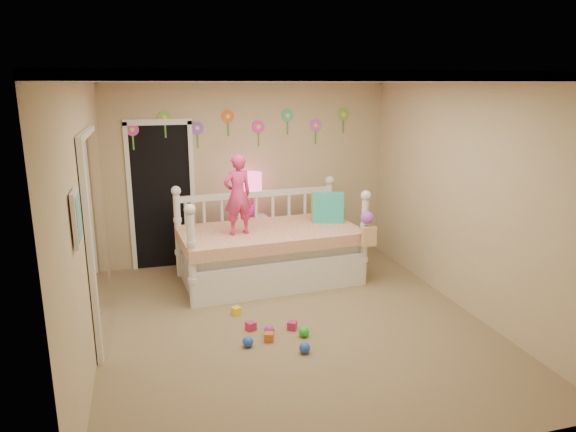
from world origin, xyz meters
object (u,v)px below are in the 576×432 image
object	(u,v)px
daybed	(269,234)
table_lamp	(252,188)
child	(238,195)
nightstand	(253,240)

from	to	relation	value
daybed	table_lamp	size ratio (longest dim) A/B	3.70
daybed	table_lamp	distance (m)	0.87
child	nightstand	size ratio (longest dim) A/B	1.44
nightstand	table_lamp	distance (m)	0.76
daybed	table_lamp	bearing A→B (deg)	91.76
daybed	nightstand	distance (m)	0.78
child	table_lamp	xyz separation A→B (m)	(0.35, 0.85, -0.09)
child	table_lamp	bearing A→B (deg)	-126.40
table_lamp	child	bearing A→B (deg)	-112.41
child	nightstand	distance (m)	1.26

